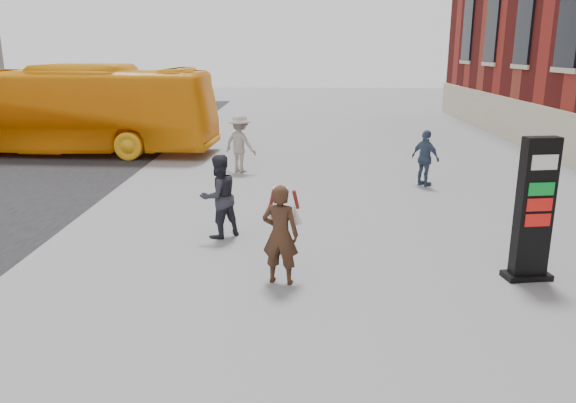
{
  "coord_description": "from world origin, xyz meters",
  "views": [
    {
      "loc": [
        0.26,
        -8.19,
        3.89
      ],
      "look_at": [
        0.07,
        1.75,
        1.17
      ],
      "focal_mm": 35.0,
      "sensor_mm": 36.0,
      "label": 1
    }
  ],
  "objects_px": {
    "woman": "(280,233)",
    "pedestrian_a": "(219,196)",
    "info_pylon": "(534,210)",
    "bus": "(57,109)",
    "pedestrian_c": "(425,158)",
    "pedestrian_b": "(240,143)"
  },
  "relations": [
    {
      "from": "woman",
      "to": "pedestrian_a",
      "type": "bearing_deg",
      "value": -47.32
    },
    {
      "from": "info_pylon",
      "to": "bus",
      "type": "distance_m",
      "value": 17.8
    },
    {
      "from": "info_pylon",
      "to": "pedestrian_c",
      "type": "xyz_separation_m",
      "value": [
        -0.33,
        6.87,
        -0.43
      ]
    },
    {
      "from": "pedestrian_b",
      "to": "woman",
      "type": "bearing_deg",
      "value": 134.29
    },
    {
      "from": "woman",
      "to": "pedestrian_c",
      "type": "distance_m",
      "value": 8.16
    },
    {
      "from": "info_pylon",
      "to": "pedestrian_b",
      "type": "distance_m",
      "value": 10.51
    },
    {
      "from": "info_pylon",
      "to": "pedestrian_a",
      "type": "distance_m",
      "value": 6.08
    },
    {
      "from": "woman",
      "to": "pedestrian_b",
      "type": "distance_m",
      "value": 9.08
    },
    {
      "from": "bus",
      "to": "info_pylon",
      "type": "bearing_deg",
      "value": -128.82
    },
    {
      "from": "info_pylon",
      "to": "woman",
      "type": "distance_m",
      "value": 4.32
    },
    {
      "from": "woman",
      "to": "bus",
      "type": "xyz_separation_m",
      "value": [
        -8.86,
        12.23,
        0.78
      ]
    },
    {
      "from": "pedestrian_a",
      "to": "pedestrian_b",
      "type": "xyz_separation_m",
      "value": [
        -0.22,
        6.54,
        0.04
      ]
    },
    {
      "from": "bus",
      "to": "woman",
      "type": "bearing_deg",
      "value": -140.59
    },
    {
      "from": "bus",
      "to": "pedestrian_a",
      "type": "relative_size",
      "value": 6.72
    },
    {
      "from": "pedestrian_a",
      "to": "pedestrian_b",
      "type": "bearing_deg",
      "value": -127.19
    },
    {
      "from": "info_pylon",
      "to": "pedestrian_b",
      "type": "relative_size",
      "value": 1.34
    },
    {
      "from": "woman",
      "to": "pedestrian_c",
      "type": "bearing_deg",
      "value": -106.24
    },
    {
      "from": "bus",
      "to": "pedestrian_c",
      "type": "distance_m",
      "value": 13.84
    },
    {
      "from": "pedestrian_a",
      "to": "pedestrian_c",
      "type": "distance_m",
      "value": 7.14
    },
    {
      "from": "pedestrian_c",
      "to": "woman",
      "type": "bearing_deg",
      "value": 112.82
    },
    {
      "from": "woman",
      "to": "pedestrian_b",
      "type": "height_order",
      "value": "pedestrian_b"
    },
    {
      "from": "info_pylon",
      "to": "woman",
      "type": "xyz_separation_m",
      "value": [
        -4.3,
        -0.25,
        -0.36
      ]
    }
  ]
}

